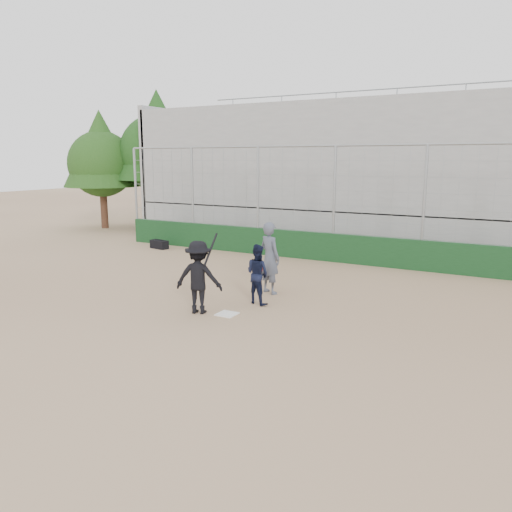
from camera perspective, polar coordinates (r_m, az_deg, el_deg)
The scene contains 10 objects.
ground at distance 11.70m, azimuth -3.33°, elevation -6.69°, with size 90.00×90.00×0.00m, color #816246.
home_plate at distance 11.70m, azimuth -3.33°, elevation -6.64°, with size 0.44×0.44×0.02m, color white.
backstop at distance 17.66m, azimuth 8.80°, elevation 2.44°, with size 18.10×0.25×4.04m.
bleachers at distance 22.20m, azimuth 13.42°, elevation 9.10°, with size 20.25×6.70×6.98m.
tree_left at distance 26.56m, azimuth -11.14°, elevation 12.63°, with size 4.48×4.48×7.00m.
tree_right at distance 27.14m, azimuth -17.29°, elevation 10.98°, with size 3.84×3.84×6.00m.
batter_at_plate at distance 11.69m, azimuth -6.57°, elevation -2.41°, with size 1.25×0.94×1.87m.
catcher_crouched at distance 12.42m, azimuth 0.15°, elevation -3.16°, with size 0.89×0.79×1.04m.
umpire at distance 13.32m, azimuth 1.58°, elevation -0.63°, with size 0.70×0.46×1.74m, color #4B515F.
equipment_bag at distance 20.49m, azimuth -11.00°, elevation 1.32°, with size 0.84×0.48×0.38m.
Camera 1 is at (5.96, -9.42, 3.56)m, focal length 35.00 mm.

